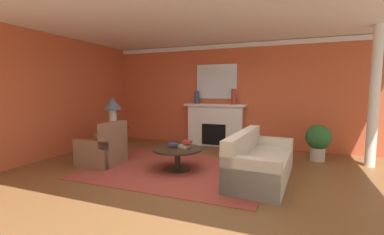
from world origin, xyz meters
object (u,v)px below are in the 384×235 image
(side_table, at_px, (114,139))
(vase_mantel_left, at_px, (197,97))
(potted_plant, at_px, (318,140))
(coffee_table, at_px, (177,154))
(mantel_mirror, at_px, (216,82))
(fireplace, at_px, (215,126))
(vase_mantel_right, at_px, (234,97))
(table_lamp, at_px, (113,106))
(sofa, at_px, (259,163))
(armchair_near_window, at_px, (103,151))

(side_table, xyz_separation_m, vase_mantel_left, (1.45, 1.98, 1.01))
(potted_plant, bearing_deg, coffee_table, -145.53)
(mantel_mirror, bearing_deg, coffee_table, -90.32)
(fireplace, bearing_deg, vase_mantel_right, -5.15)
(table_lamp, relative_size, vase_mantel_left, 2.00)
(mantel_mirror, distance_m, potted_plant, 3.12)
(mantel_mirror, xyz_separation_m, side_table, (-2.00, -2.15, -1.47))
(side_table, bearing_deg, potted_plant, 15.80)
(fireplace, bearing_deg, vase_mantel_left, -174.85)
(fireplace, xyz_separation_m, sofa, (1.60, -2.50, -0.28))
(armchair_near_window, relative_size, side_table, 1.36)
(coffee_table, relative_size, vase_mantel_left, 2.66)
(coffee_table, distance_m, vase_mantel_left, 2.78)
(side_table, bearing_deg, sofa, -7.35)
(fireplace, bearing_deg, mantel_mirror, 90.00)
(side_table, bearing_deg, table_lamp, 165.96)
(mantel_mirror, bearing_deg, sofa, -58.57)
(mantel_mirror, xyz_separation_m, sofa, (1.60, -2.62, -1.57))
(mantel_mirror, relative_size, vase_mantel_left, 3.18)
(side_table, bearing_deg, coffee_table, -14.79)
(mantel_mirror, height_order, armchair_near_window, mantel_mirror)
(mantel_mirror, height_order, table_lamp, mantel_mirror)
(vase_mantel_left, xyz_separation_m, vase_mantel_right, (1.10, 0.00, 0.03))
(armchair_near_window, distance_m, vase_mantel_left, 3.18)
(sofa, xyz_separation_m, vase_mantel_left, (-2.15, 2.45, 1.11))
(potted_plant, bearing_deg, mantel_mirror, 162.86)
(mantel_mirror, height_order, sofa, mantel_mirror)
(sofa, height_order, vase_mantel_right, vase_mantel_right)
(armchair_near_window, bearing_deg, table_lamp, 112.80)
(side_table, relative_size, vase_mantel_left, 1.86)
(vase_mantel_right, distance_m, potted_plant, 2.42)
(coffee_table, bearing_deg, armchair_near_window, -171.16)
(fireplace, relative_size, side_table, 2.57)
(mantel_mirror, bearing_deg, vase_mantel_right, -17.18)
(vase_mantel_left, bearing_deg, mantel_mirror, 17.18)
(armchair_near_window, xyz_separation_m, table_lamp, (-0.33, 0.78, 0.92))
(fireplace, height_order, mantel_mirror, mantel_mirror)
(sofa, distance_m, potted_plant, 2.10)
(sofa, bearing_deg, coffee_table, -177.86)
(fireplace, relative_size, vase_mantel_right, 4.16)
(coffee_table, xyz_separation_m, side_table, (-1.99, 0.52, 0.06))
(table_lamp, bearing_deg, coffee_table, -14.79)
(coffee_table, bearing_deg, sofa, 2.14)
(fireplace, bearing_deg, sofa, -57.36)
(sofa, height_order, armchair_near_window, armchair_near_window)
(coffee_table, distance_m, vase_mantel_right, 2.80)
(table_lamp, bearing_deg, side_table, -14.04)
(mantel_mirror, bearing_deg, side_table, -132.94)
(armchair_near_window, distance_m, coffee_table, 1.68)
(armchair_near_window, xyz_separation_m, vase_mantel_left, (1.12, 2.76, 1.10))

